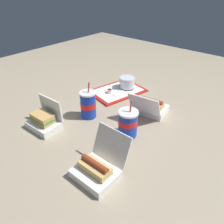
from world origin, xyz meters
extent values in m
plane|color=gray|center=(0.00, 0.00, 0.00)|extent=(3.20, 3.20, 0.00)
cube|color=red|center=(0.28, 0.21, 0.01)|extent=(0.42, 0.34, 0.01)
cube|color=white|center=(0.28, 0.21, 0.01)|extent=(0.37, 0.29, 0.00)
cylinder|color=black|center=(0.35, 0.18, 0.02)|extent=(0.11, 0.11, 0.01)
cylinder|color=#BC7084|center=(0.35, 0.18, 0.05)|extent=(0.08, 0.08, 0.06)
cylinder|color=silver|center=(0.35, 0.18, 0.06)|extent=(0.11, 0.11, 0.08)
cylinder|color=white|center=(0.21, 0.23, 0.03)|extent=(0.04, 0.04, 0.02)
cylinder|color=#9E140F|center=(0.21, 0.23, 0.04)|extent=(0.03, 0.03, 0.01)
cube|color=white|center=(0.25, 0.18, 0.02)|extent=(0.12, 0.12, 0.00)
cube|color=white|center=(0.26, 0.26, 0.02)|extent=(0.11, 0.03, 0.00)
cube|color=white|center=(-0.39, -0.23, 0.02)|extent=(0.15, 0.18, 0.04)
cube|color=white|center=(-0.29, -0.23, 0.11)|extent=(0.06, 0.18, 0.14)
cube|color=tan|center=(-0.39, -0.23, 0.06)|extent=(0.07, 0.14, 0.03)
cylinder|color=brown|center=(-0.39, -0.23, 0.08)|extent=(0.03, 0.13, 0.03)
cylinder|color=yellow|center=(-0.39, -0.23, 0.09)|extent=(0.01, 0.12, 0.01)
cube|color=white|center=(-0.33, 0.23, 0.02)|extent=(0.14, 0.18, 0.04)
cube|color=white|center=(-0.27, 0.24, 0.10)|extent=(0.02, 0.17, 0.13)
cube|color=tan|center=(-0.33, 0.23, 0.05)|extent=(0.08, 0.12, 0.02)
cube|color=#4C933D|center=(-0.33, 0.23, 0.07)|extent=(0.08, 0.13, 0.01)
cube|color=tan|center=(-0.33, 0.23, 0.08)|extent=(0.08, 0.12, 0.02)
cube|color=white|center=(0.21, -0.12, 0.02)|extent=(0.17, 0.20, 0.04)
cube|color=white|center=(0.10, -0.14, 0.11)|extent=(0.10, 0.19, 0.13)
cube|color=tan|center=(0.21, -0.12, 0.06)|extent=(0.09, 0.15, 0.03)
cylinder|color=brown|center=(0.21, -0.12, 0.08)|extent=(0.05, 0.14, 0.03)
cylinder|color=yellow|center=(0.21, -0.12, 0.09)|extent=(0.02, 0.12, 0.01)
cylinder|color=#1938B7|center=(-0.07, -0.15, 0.07)|extent=(0.10, 0.10, 0.14)
cylinder|color=red|center=(-0.07, -0.15, 0.09)|extent=(0.10, 0.10, 0.03)
cylinder|color=white|center=(-0.07, -0.15, 0.14)|extent=(0.10, 0.10, 0.01)
cylinder|color=red|center=(-0.06, -0.16, 0.18)|extent=(0.02, 0.01, 0.06)
cylinder|color=#1938B7|center=(-0.08, 0.13, 0.08)|extent=(0.09, 0.09, 0.15)
cylinder|color=red|center=(-0.08, 0.13, 0.08)|extent=(0.09, 0.09, 0.03)
cylinder|color=white|center=(-0.08, 0.13, 0.16)|extent=(0.09, 0.09, 0.01)
cylinder|color=red|center=(-0.08, 0.13, 0.19)|extent=(0.02, 0.01, 0.06)
camera|label=1|loc=(-0.82, -0.69, 0.73)|focal=35.00mm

